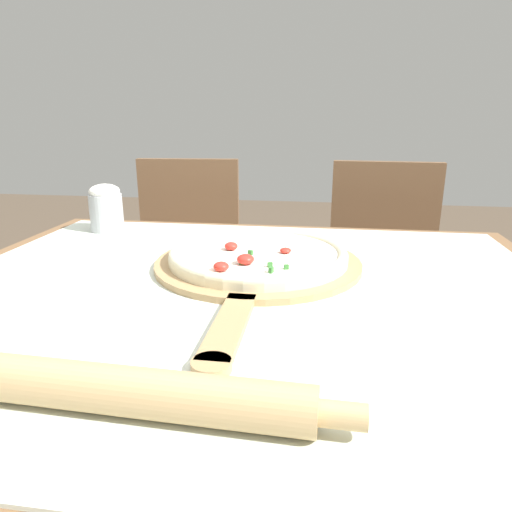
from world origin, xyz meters
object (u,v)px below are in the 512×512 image
Objects in this scene: rolling_pin at (127,391)px; chair_right at (381,271)px; pizza at (258,254)px; flour_cup at (106,207)px; chair_left at (187,262)px; pizza_peel at (257,266)px.

chair_right is (0.41, 1.21, -0.27)m from rolling_pin.
chair_right reaches higher than pizza.
pizza is 0.84m from chair_right.
rolling_pin is 0.81m from flour_cup.
pizza is at bearing -28.76° from flour_cup.
flour_cup is at bearing -101.44° from chair_left.
pizza is 0.75× the size of rolling_pin.
flour_cup is (-0.37, 0.72, 0.04)m from rolling_pin.
chair_left reaches higher than flour_cup.
flour_cup is at bearing 149.23° from pizza_peel.
chair_right is at bearing 71.47° from rolling_pin.
rolling_pin is 0.53× the size of chair_right.
flour_cup is (-0.43, 0.24, 0.04)m from pizza.
rolling_pin is 1.28m from chair_left.
flour_cup reaches higher than pizza.
pizza_peel is 1.33× the size of rolling_pin.
chair_left reaches higher than rolling_pin.
chair_right is (0.72, 0.00, 0.00)m from chair_left.
rolling_pin is (-0.06, -0.46, 0.02)m from pizza_peel.
rolling_pin is at bearing -97.84° from pizza_peel.
pizza_peel is at bearing -89.33° from pizza.
pizza_peel is 0.03m from pizza.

